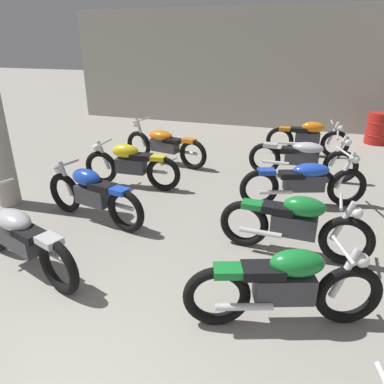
# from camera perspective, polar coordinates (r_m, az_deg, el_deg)

# --- Properties ---
(back_wall) EXTENTS (13.08, 0.24, 3.60)m
(back_wall) POSITION_cam_1_polar(r_m,az_deg,el_deg) (12.00, 11.59, 18.61)
(back_wall) COLOR #9E998E
(back_wall) RESTS_ON ground
(motorcycle_left_row_1) EXTENTS (2.09, 0.92, 0.97)m
(motorcycle_left_row_1) POSITION_cam_1_polar(r_m,az_deg,el_deg) (4.84, -25.70, -6.40)
(motorcycle_left_row_1) COLOR black
(motorcycle_left_row_1) RESTS_ON ground
(motorcycle_left_row_2) EXTENTS (1.95, 0.62, 0.88)m
(motorcycle_left_row_2) POSITION_cam_1_polar(r_m,az_deg,el_deg) (5.72, -15.58, -0.29)
(motorcycle_left_row_2) COLOR black
(motorcycle_left_row_2) RESTS_ON ground
(motorcycle_left_row_3) EXTENTS (1.97, 0.48, 0.88)m
(motorcycle_left_row_3) POSITION_cam_1_polar(r_m,az_deg,el_deg) (6.94, -9.74, 4.37)
(motorcycle_left_row_3) COLOR black
(motorcycle_left_row_3) RESTS_ON ground
(motorcycle_left_row_4) EXTENTS (2.14, 0.75, 0.97)m
(motorcycle_left_row_4) POSITION_cam_1_polar(r_m,az_deg,el_deg) (8.23, -4.46, 7.54)
(motorcycle_left_row_4) COLOR black
(motorcycle_left_row_4) RESTS_ON ground
(motorcycle_right_row_1) EXTENTS (1.89, 0.79, 0.88)m
(motorcycle_right_row_1) POSITION_cam_1_polar(r_m,az_deg,el_deg) (3.69, 14.61, -14.20)
(motorcycle_right_row_1) COLOR black
(motorcycle_right_row_1) RESTS_ON ground
(motorcycle_right_row_2) EXTENTS (1.97, 0.48, 0.88)m
(motorcycle_right_row_2) POSITION_cam_1_polar(r_m,az_deg,el_deg) (4.83, 16.04, -4.86)
(motorcycle_right_row_2) COLOR black
(motorcycle_right_row_2) RESTS_ON ground
(motorcycle_right_row_3) EXTENTS (2.08, 0.96, 0.97)m
(motorcycle_right_row_3) POSITION_cam_1_polar(r_m,az_deg,el_deg) (6.31, 17.52, 1.62)
(motorcycle_right_row_3) COLOR black
(motorcycle_right_row_3) RESTS_ON ground
(motorcycle_right_row_4) EXTENTS (2.17, 0.68, 0.97)m
(motorcycle_right_row_4) POSITION_cam_1_polar(r_m,az_deg,el_deg) (7.64, 17.20, 5.34)
(motorcycle_right_row_4) COLOR black
(motorcycle_right_row_4) RESTS_ON ground
(motorcycle_right_row_5) EXTENTS (1.97, 0.48, 0.88)m
(motorcycle_right_row_5) POSITION_cam_1_polar(r_m,az_deg,el_deg) (9.25, 17.97, 8.28)
(motorcycle_right_row_5) COLOR black
(motorcycle_right_row_5) RESTS_ON ground
(oil_drum) EXTENTS (0.59, 0.59, 0.85)m
(oil_drum) POSITION_cam_1_polar(r_m,az_deg,el_deg) (11.11, 27.41, 9.00)
(oil_drum) COLOR red
(oil_drum) RESTS_ON ground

